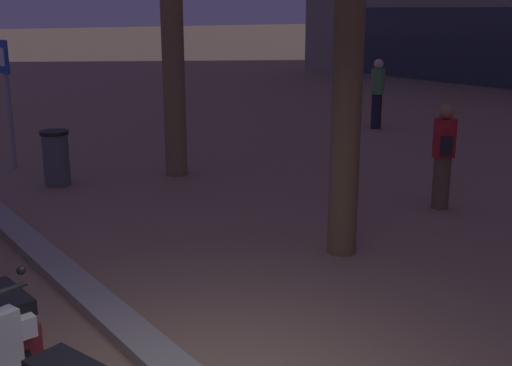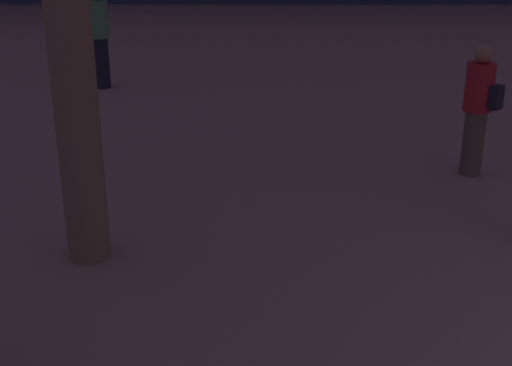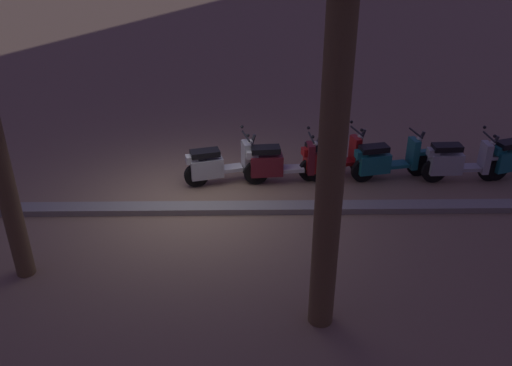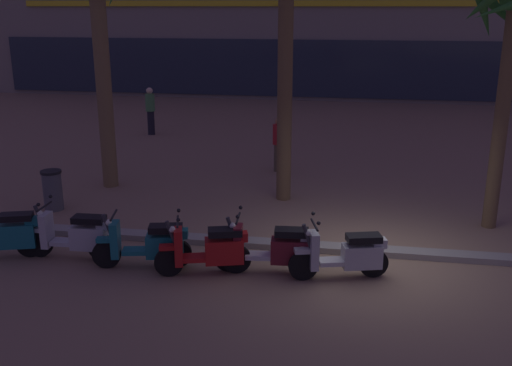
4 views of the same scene
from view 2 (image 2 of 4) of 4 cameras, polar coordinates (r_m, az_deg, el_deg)
pedestrian_strolling_near_curb at (r=13.09m, az=-12.12°, el=11.23°), size 0.34×0.34×1.74m
pedestrian_window_shopping at (r=9.10m, az=16.94°, el=5.66°), size 0.43×0.42×1.59m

